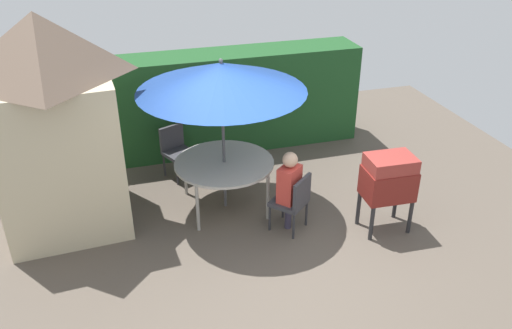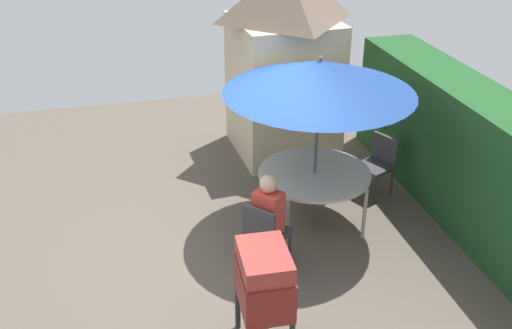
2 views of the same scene
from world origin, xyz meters
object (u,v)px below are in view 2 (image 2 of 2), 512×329
chair_near_shed (264,231)px  patio_table (314,175)px  bbq_grill (264,281)px  garden_shed (284,60)px  patio_umbrella (320,77)px  person_in_red (268,210)px  chair_far_side (379,161)px

chair_near_shed → patio_table: bearing=131.6°
bbq_grill → chair_near_shed: 1.38m
garden_shed → patio_umbrella: bearing=-5.7°
patio_umbrella → bbq_grill: 2.78m
garden_shed → bbq_grill: (4.44, -1.49, -0.77)m
bbq_grill → person_in_red: person_in_red is taller
patio_umbrella → garden_shed: bearing=174.3°
garden_shed → patio_table: (2.34, -0.23, -0.87)m
patio_table → chair_near_shed: chair_near_shed is taller
patio_table → person_in_red: bearing=-48.4°
person_in_red → patio_table: bearing=131.6°
chair_near_shed → bbq_grill: bearing=-14.8°
patio_table → bbq_grill: (2.11, -1.26, 0.10)m
chair_far_side → person_in_red: person_in_red is taller
bbq_grill → chair_far_side: bearing=137.2°
bbq_grill → chair_far_side: bbq_grill is taller
patio_umbrella → bbq_grill: size_ratio=2.04×
chair_far_side → chair_near_shed: bearing=-57.2°
patio_table → patio_umbrella: size_ratio=0.62×
garden_shed → chair_far_side: 2.30m
garden_shed → patio_table: bearing=-5.7°
patio_umbrella → chair_far_side: bearing=114.9°
chair_near_shed → person_in_red: bearing=131.6°
patio_table → chair_far_side: 1.36m
patio_umbrella → chair_near_shed: 2.04m
person_in_red → chair_near_shed: bearing=-48.4°
patio_umbrella → person_in_red: 1.78m
patio_umbrella → chair_near_shed: (0.81, -0.92, -1.63)m
chair_near_shed → garden_shed: bearing=160.0°
garden_shed → bbq_grill: bearing=-18.5°
patio_umbrella → chair_near_shed: patio_umbrella is taller
patio_umbrella → person_in_red: (0.76, -0.85, -1.36)m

